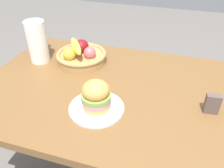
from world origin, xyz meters
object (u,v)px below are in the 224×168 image
(plate, at_px, (97,108))
(paper_towel_roll, at_px, (37,42))
(soda_can, at_px, (42,41))
(sandwich, at_px, (96,95))
(napkin_holder, at_px, (212,104))
(fruit_basket, at_px, (81,55))

(plate, relative_size, paper_towel_roll, 1.01)
(soda_can, distance_m, paper_towel_roll, 0.15)
(sandwich, xyz_separation_m, soda_can, (-0.53, 0.44, -0.01))
(sandwich, distance_m, soda_can, 0.68)
(sandwich, distance_m, napkin_holder, 0.49)
(paper_towel_roll, bearing_deg, soda_can, 114.86)
(sandwich, height_order, fruit_basket, sandwich)
(fruit_basket, bearing_deg, paper_towel_roll, -167.11)
(fruit_basket, bearing_deg, plate, -57.93)
(soda_can, distance_m, fruit_basket, 0.30)
(plate, distance_m, napkin_holder, 0.49)
(sandwich, height_order, paper_towel_roll, paper_towel_roll)
(soda_can, relative_size, paper_towel_roll, 0.53)
(sandwich, distance_m, fruit_basket, 0.44)
(paper_towel_roll, bearing_deg, plate, -33.82)
(fruit_basket, distance_m, napkin_holder, 0.75)
(sandwich, relative_size, soda_can, 1.06)
(napkin_holder, bearing_deg, sandwich, -171.25)
(napkin_holder, bearing_deg, soda_can, 156.57)
(fruit_basket, relative_size, paper_towel_roll, 1.21)
(soda_can, xyz_separation_m, fruit_basket, (0.29, -0.07, -0.02))
(soda_can, xyz_separation_m, paper_towel_roll, (0.06, -0.12, 0.06))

